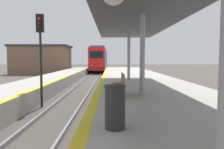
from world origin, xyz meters
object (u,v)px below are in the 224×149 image
signal_mid (40,43)px  trash_bin (115,107)px  train (100,59)px  bench (120,84)px

signal_mid → trash_bin: size_ratio=4.89×
signal_mid → trash_bin: signal_mid is taller
train → bench: 37.64m
signal_mid → bench: 4.79m
train → trash_bin: size_ratio=23.42×
bench → train: bearing=94.0°
signal_mid → trash_bin: 7.55m
bench → signal_mid: bearing=152.0°
trash_bin → bench: trash_bin is taller
train → trash_bin: bearing=-86.8°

